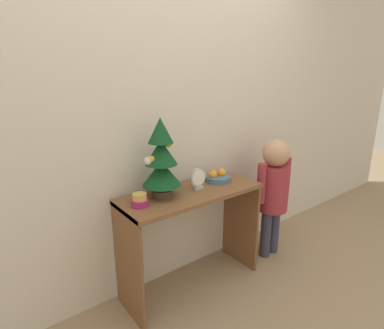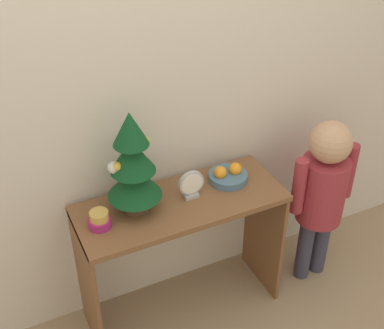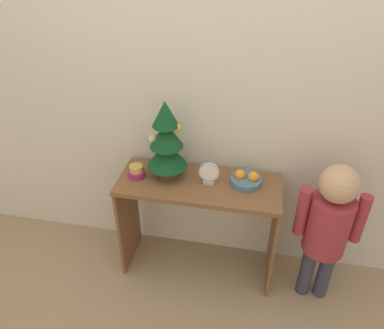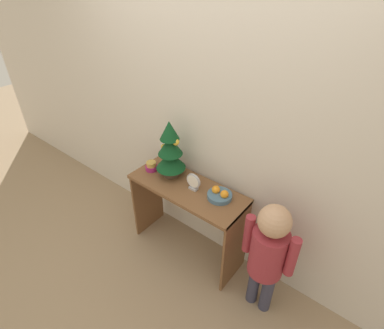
% 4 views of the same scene
% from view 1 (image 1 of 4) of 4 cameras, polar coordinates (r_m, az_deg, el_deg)
% --- Properties ---
extents(ground_plane, '(12.00, 12.00, 0.00)m').
position_cam_1_polar(ground_plane, '(2.30, 3.31, -24.16)').
color(ground_plane, '#997F60').
extents(back_wall, '(7.00, 0.05, 2.50)m').
position_cam_1_polar(back_wall, '(2.13, -4.15, 9.65)').
color(back_wall, beige).
rests_on(back_wall, ground_plane).
extents(console_table, '(1.02, 0.40, 0.74)m').
position_cam_1_polar(console_table, '(2.13, -0.04, -9.72)').
color(console_table, brown).
rests_on(console_table, ground_plane).
extents(mini_tree, '(0.25, 0.25, 0.51)m').
position_cam_1_polar(mini_tree, '(1.90, -5.89, 0.93)').
color(mini_tree, '#4C3828').
rests_on(mini_tree, console_table).
extents(fruit_bowl, '(0.20, 0.20, 0.09)m').
position_cam_1_polar(fruit_bowl, '(2.26, 4.88, -2.40)').
color(fruit_bowl, '#476B84').
rests_on(fruit_bowl, console_table).
extents(singing_bowl, '(0.11, 0.11, 0.08)m').
position_cam_1_polar(singing_bowl, '(1.83, -9.94, -6.76)').
color(singing_bowl, '#9E2366').
rests_on(singing_bowl, console_table).
extents(desk_clock, '(0.13, 0.04, 0.15)m').
position_cam_1_polar(desk_clock, '(2.07, 1.14, -2.77)').
color(desk_clock, '#B2B2B7').
rests_on(desk_clock, console_table).
extents(child_figure, '(0.39, 0.25, 1.02)m').
position_cam_1_polar(child_figure, '(2.58, 15.25, -3.97)').
color(child_figure, '#38384C').
rests_on(child_figure, ground_plane).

